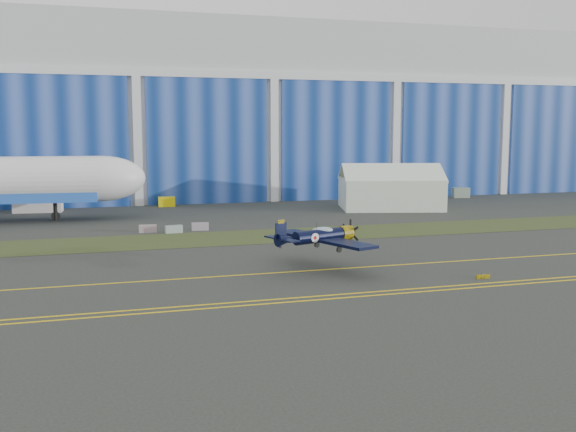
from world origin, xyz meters
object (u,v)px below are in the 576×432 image
object	(u,v)px
warbird	(319,236)
tug	(167,202)
tent	(391,186)
shipping_container	(38,202)

from	to	relation	value
warbird	tug	size ratio (longest dim) A/B	5.44
tent	shipping_container	size ratio (longest dim) A/B	2.56
warbird	shipping_container	distance (m)	55.96
tent	shipping_container	bearing A→B (deg)	-177.06
tent	tug	xyz separation A→B (m)	(-32.00, 12.74, -2.70)
shipping_container	tug	size ratio (longest dim) A/B	2.65
warbird	shipping_container	world-z (taller)	warbird
tent	shipping_container	world-z (taller)	tent
tug	tent	bearing A→B (deg)	-16.90
warbird	shipping_container	bearing A→B (deg)	97.83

